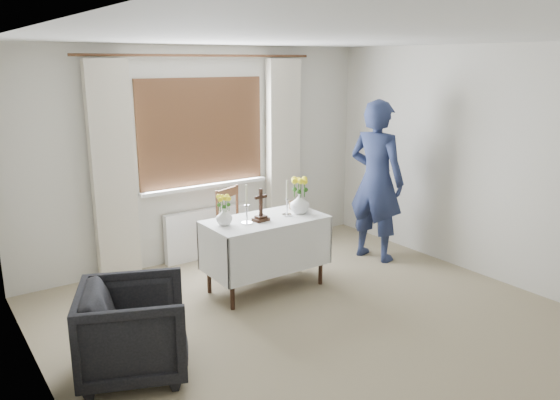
{
  "coord_description": "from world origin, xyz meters",
  "views": [
    {
      "loc": [
        -2.86,
        -3.25,
        2.33
      ],
      "look_at": [
        0.09,
        1.02,
        0.99
      ],
      "focal_mm": 35.0,
      "sensor_mm": 36.0,
      "label": 1
    }
  ],
  "objects_px": {
    "armchair": "(134,330)",
    "wooden_chair": "(241,230)",
    "altar_table": "(266,254)",
    "wooden_cross": "(261,205)",
    "person": "(376,181)",
    "flower_vase_left": "(224,216)",
    "flower_vase_right": "(300,203)"
  },
  "relations": [
    {
      "from": "armchair",
      "to": "wooden_chair",
      "type": "bearing_deg",
      "value": -29.09
    },
    {
      "from": "altar_table",
      "to": "wooden_cross",
      "type": "relative_size",
      "value": 3.73
    },
    {
      "from": "wooden_chair",
      "to": "person",
      "type": "bearing_deg",
      "value": -44.94
    },
    {
      "from": "wooden_chair",
      "to": "armchair",
      "type": "bearing_deg",
      "value": -164.72
    },
    {
      "from": "altar_table",
      "to": "wooden_chair",
      "type": "distance_m",
      "value": 0.65
    },
    {
      "from": "flower_vase_left",
      "to": "flower_vase_right",
      "type": "bearing_deg",
      "value": -5.29
    },
    {
      "from": "wooden_chair",
      "to": "flower_vase_right",
      "type": "relative_size",
      "value": 4.34
    },
    {
      "from": "flower_vase_left",
      "to": "altar_table",
      "type": "bearing_deg",
      "value": -6.22
    },
    {
      "from": "flower_vase_left",
      "to": "flower_vase_right",
      "type": "height_order",
      "value": "flower_vase_right"
    },
    {
      "from": "altar_table",
      "to": "armchair",
      "type": "relative_size",
      "value": 1.57
    },
    {
      "from": "wooden_chair",
      "to": "armchair",
      "type": "xyz_separation_m",
      "value": [
        -1.77,
        -1.41,
        -0.11
      ]
    },
    {
      "from": "wooden_cross",
      "to": "flower_vase_left",
      "type": "distance_m",
      "value": 0.39
    },
    {
      "from": "armchair",
      "to": "wooden_cross",
      "type": "distance_m",
      "value": 1.86
    },
    {
      "from": "armchair",
      "to": "wooden_cross",
      "type": "relative_size",
      "value": 2.37
    },
    {
      "from": "wooden_cross",
      "to": "flower_vase_left",
      "type": "xyz_separation_m",
      "value": [
        -0.37,
        0.09,
        -0.08
      ]
    },
    {
      "from": "person",
      "to": "flower_vase_left",
      "type": "xyz_separation_m",
      "value": [
        -2.03,
        0.01,
        -0.11
      ]
    },
    {
      "from": "wooden_cross",
      "to": "altar_table",
      "type": "bearing_deg",
      "value": 20.35
    },
    {
      "from": "altar_table",
      "to": "flower_vase_left",
      "type": "height_order",
      "value": "flower_vase_left"
    },
    {
      "from": "flower_vase_right",
      "to": "armchair",
      "type": "bearing_deg",
      "value": -160.52
    },
    {
      "from": "person",
      "to": "flower_vase_left",
      "type": "relative_size",
      "value": 11.11
    },
    {
      "from": "wooden_cross",
      "to": "flower_vase_right",
      "type": "bearing_deg",
      "value": -4.82
    },
    {
      "from": "wooden_chair",
      "to": "armchair",
      "type": "relative_size",
      "value": 1.18
    },
    {
      "from": "person",
      "to": "flower_vase_right",
      "type": "relative_size",
      "value": 8.85
    },
    {
      "from": "armchair",
      "to": "person",
      "type": "relative_size",
      "value": 0.41
    },
    {
      "from": "altar_table",
      "to": "flower_vase_left",
      "type": "xyz_separation_m",
      "value": [
        -0.45,
        0.05,
        0.47
      ]
    },
    {
      "from": "altar_table",
      "to": "person",
      "type": "distance_m",
      "value": 1.68
    },
    {
      "from": "person",
      "to": "wooden_cross",
      "type": "height_order",
      "value": "person"
    },
    {
      "from": "flower_vase_left",
      "to": "person",
      "type": "bearing_deg",
      "value": -0.37
    },
    {
      "from": "altar_table",
      "to": "armchair",
      "type": "bearing_deg",
      "value": -155.42
    },
    {
      "from": "altar_table",
      "to": "wooden_chair",
      "type": "relative_size",
      "value": 1.33
    },
    {
      "from": "person",
      "to": "wooden_cross",
      "type": "relative_size",
      "value": 5.73
    },
    {
      "from": "armchair",
      "to": "flower_vase_right",
      "type": "distance_m",
      "value": 2.29
    }
  ]
}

